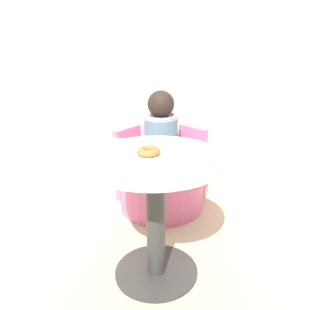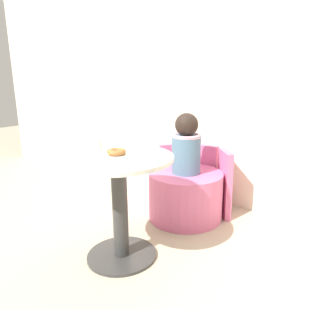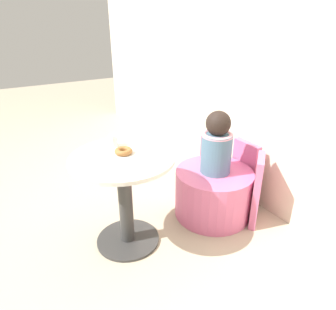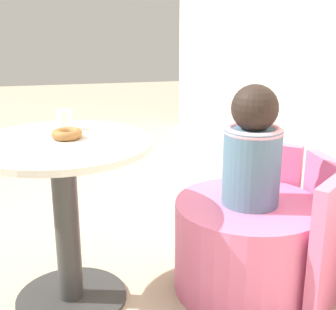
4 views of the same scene
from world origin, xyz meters
name	(u,v)px [view 1 (image 1 of 4)]	position (x,y,z in m)	size (l,w,h in m)	color
ground_plane	(166,267)	(0.00, 0.00, 0.00)	(12.00, 12.00, 0.00)	#B7A88E
back_wall	(158,35)	(0.00, 1.13, 1.20)	(6.00, 0.06, 2.40)	beige
round_table	(155,197)	(-0.05, -0.04, 0.45)	(0.67, 0.67, 0.67)	#333333
tub_chair	(162,183)	(0.01, 0.68, 0.19)	(0.60, 0.60, 0.38)	#DB6693
booth_backrest	(160,160)	(0.01, 0.93, 0.28)	(0.70, 0.25, 0.55)	#DB6693
child_figure	(161,128)	(0.01, 0.68, 0.60)	(0.23, 0.23, 0.48)	slate
donut	(148,151)	(-0.08, -0.02, 0.68)	(0.11, 0.11, 0.03)	#9E6633
cup	(116,148)	(-0.23, -0.02, 0.70)	(0.06, 0.06, 0.08)	white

